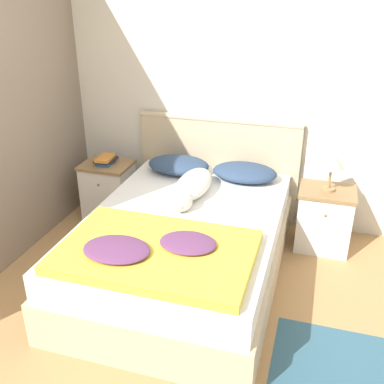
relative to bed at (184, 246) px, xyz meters
name	(u,v)px	position (x,y,z in m)	size (l,w,h in m)	color
ground_plane	(121,365)	(-0.09, -1.00, -0.26)	(16.00, 16.00, 0.00)	tan
wall_back	(212,85)	(-0.09, 1.13, 1.01)	(9.00, 0.06, 2.55)	silver
wall_side_left	(6,103)	(-1.45, 0.05, 1.01)	(0.06, 3.10, 2.55)	gray
bed	(184,246)	(0.00, 0.00, 0.00)	(1.44, 2.06, 0.54)	#C6B28E
headboard	(218,166)	(0.00, 1.05, 0.26)	(1.52, 0.06, 1.01)	#C6B28E
nightstand_left	(108,190)	(-1.02, 0.75, 0.01)	(0.46, 0.39, 0.55)	white
nightstand_right	(324,219)	(1.02, 0.75, 0.01)	(0.46, 0.39, 0.55)	white
pillow_left	(178,165)	(-0.31, 0.79, 0.34)	(0.56, 0.39, 0.14)	navy
pillow_right	(245,172)	(0.31, 0.79, 0.34)	(0.56, 0.39, 0.14)	navy
quilt	(155,251)	(-0.01, -0.58, 0.31)	(1.23, 0.82, 0.12)	yellow
dog	(192,186)	(-0.04, 0.35, 0.35)	(0.26, 0.82, 0.18)	silver
book_stack	(106,160)	(-1.02, 0.75, 0.32)	(0.17, 0.24, 0.07)	#285689
table_lamp	(332,162)	(1.02, 0.75, 0.54)	(0.19, 0.19, 0.34)	#9E7A4C
rug	(371,373)	(1.37, -0.63, -0.26)	(1.17, 0.67, 0.00)	#335B70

